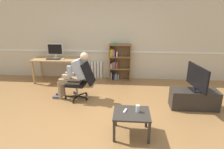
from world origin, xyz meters
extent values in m
plane|color=olive|center=(0.00, 0.00, 0.00)|extent=(18.00, 18.00, 0.00)
cube|color=beige|center=(0.00, 2.65, 1.35)|extent=(12.00, 0.10, 2.70)
cube|color=white|center=(0.00, 2.58, 0.92)|extent=(12.00, 0.03, 0.05)
cube|color=tan|center=(-2.39, 1.85, 0.36)|extent=(0.06, 0.06, 0.72)
cube|color=tan|center=(-1.09, 1.85, 0.36)|extent=(0.06, 0.06, 0.72)
cube|color=tan|center=(-1.09, 2.45, 0.36)|extent=(0.06, 0.06, 0.72)
cube|color=tan|center=(-2.39, 2.45, 0.36)|extent=(0.06, 0.06, 0.72)
cube|color=tan|center=(-1.74, 2.15, 0.74)|extent=(1.39, 0.68, 0.04)
cube|color=silver|center=(-1.77, 2.21, 0.76)|extent=(0.18, 0.14, 0.01)
cube|color=silver|center=(-1.77, 2.23, 0.82)|extent=(0.04, 0.02, 0.10)
cube|color=silver|center=(-1.77, 2.23, 1.04)|extent=(0.49, 0.02, 0.34)
cube|color=black|center=(-1.77, 2.22, 1.04)|extent=(0.45, 0.00, 0.31)
cube|color=black|center=(-1.77, 2.01, 0.77)|extent=(0.43, 0.12, 0.02)
cube|color=white|center=(-1.46, 2.03, 0.77)|extent=(0.06, 0.10, 0.03)
cube|color=brown|center=(-0.05, 2.42, 0.59)|extent=(0.03, 0.28, 1.19)
cube|color=brown|center=(0.62, 2.42, 0.59)|extent=(0.03, 0.28, 1.19)
cube|color=brown|center=(0.28, 2.56, 0.59)|extent=(0.67, 0.02, 1.19)
cube|color=brown|center=(0.28, 2.42, 0.01)|extent=(0.63, 0.28, 0.03)
cube|color=brown|center=(0.28, 2.42, 0.40)|extent=(0.63, 0.28, 0.03)
cube|color=brown|center=(0.28, 2.42, 0.79)|extent=(0.63, 0.28, 0.03)
cube|color=brown|center=(0.28, 2.42, 1.17)|extent=(0.63, 0.28, 0.03)
cube|color=white|center=(0.00, 2.43, 0.14)|extent=(0.03, 0.19, 0.22)
cube|color=white|center=(0.00, 2.42, 0.49)|extent=(0.04, 0.19, 0.15)
cube|color=gold|center=(0.00, 2.41, 0.92)|extent=(0.05, 0.19, 0.23)
cube|color=black|center=(0.07, 2.41, 0.14)|extent=(0.04, 0.19, 0.22)
cube|color=beige|center=(0.06, 2.42, 0.51)|extent=(0.03, 0.19, 0.20)
cube|color=gold|center=(0.06, 2.42, 0.91)|extent=(0.03, 0.19, 0.23)
cube|color=#89428E|center=(0.12, 2.42, 0.11)|extent=(0.03, 0.19, 0.16)
cube|color=#89428E|center=(0.12, 2.44, 0.52)|extent=(0.05, 0.19, 0.22)
cube|color=#89428E|center=(0.10, 2.41, 0.91)|extent=(0.05, 0.19, 0.21)
cube|color=#6699A3|center=(0.16, 2.42, 0.13)|extent=(0.05, 0.19, 0.20)
cube|color=orange|center=(0.19, 2.41, 0.51)|extent=(0.03, 0.19, 0.20)
cube|color=white|center=(0.18, 2.41, 0.88)|extent=(0.04, 0.19, 0.16)
cube|color=white|center=(0.23, 2.44, 0.11)|extent=(0.02, 0.19, 0.16)
cube|color=#38844C|center=(0.13, 2.43, 1.20)|extent=(0.16, 0.22, 0.02)
cube|color=white|center=(-1.16, 2.54, 0.29)|extent=(0.08, 0.08, 0.59)
cube|color=white|center=(-1.06, 2.54, 0.29)|extent=(0.08, 0.08, 0.59)
cube|color=white|center=(-0.96, 2.54, 0.29)|extent=(0.08, 0.08, 0.59)
cube|color=white|center=(-0.86, 2.54, 0.29)|extent=(0.08, 0.08, 0.59)
cube|color=white|center=(-0.76, 2.54, 0.29)|extent=(0.08, 0.08, 0.59)
cube|color=white|center=(-0.66, 2.54, 0.29)|extent=(0.08, 0.08, 0.59)
cube|color=white|center=(-0.56, 2.54, 0.29)|extent=(0.08, 0.08, 0.59)
cube|color=white|center=(-0.46, 2.54, 0.29)|extent=(0.08, 0.08, 0.59)
cube|color=white|center=(-0.36, 2.54, 0.29)|extent=(0.08, 0.08, 0.59)
cube|color=black|center=(-0.78, 0.76, 0.07)|extent=(0.06, 0.30, 0.02)
cylinder|color=black|center=(-0.80, 0.61, 0.03)|extent=(0.03, 0.06, 0.06)
cube|color=black|center=(-0.63, 0.85, 0.07)|extent=(0.29, 0.15, 0.02)
cylinder|color=black|center=(-0.50, 0.79, 0.03)|extent=(0.06, 0.04, 0.06)
cube|color=black|center=(-0.67, 1.02, 0.07)|extent=(0.22, 0.25, 0.02)
cylinder|color=black|center=(-0.58, 1.14, 0.03)|extent=(0.05, 0.06, 0.06)
cube|color=black|center=(-0.85, 1.04, 0.07)|extent=(0.19, 0.28, 0.02)
cylinder|color=black|center=(-0.93, 1.17, 0.03)|extent=(0.05, 0.06, 0.06)
cube|color=black|center=(-0.92, 0.88, 0.07)|extent=(0.30, 0.10, 0.02)
cylinder|color=black|center=(-1.06, 0.84, 0.03)|extent=(0.06, 0.03, 0.06)
cylinder|color=gray|center=(-0.77, 0.91, 0.23)|extent=(0.05, 0.05, 0.30)
cube|color=black|center=(-0.77, 0.91, 0.41)|extent=(0.50, 0.50, 0.07)
cube|color=black|center=(-0.44, 0.88, 0.71)|extent=(0.30, 0.46, 0.54)
cube|color=black|center=(-0.73, 1.17, 0.56)|extent=(0.28, 0.07, 0.03)
cube|color=black|center=(-0.77, 0.65, 0.56)|extent=(0.28, 0.07, 0.03)
cube|color=#937F60|center=(-0.77, 0.91, 0.52)|extent=(0.29, 0.36, 0.14)
cube|color=#A3B2C1|center=(-0.65, 0.90, 0.81)|extent=(0.38, 0.37, 0.52)
sphere|color=beige|center=(-0.53, 0.89, 1.13)|extent=(0.20, 0.20, 0.20)
cube|color=black|center=(-1.05, 0.93, 0.62)|extent=(0.15, 0.05, 0.02)
cube|color=#937F60|center=(-0.97, 1.03, 0.49)|extent=(0.43, 0.16, 0.13)
cylinder|color=#937F60|center=(-1.18, 1.04, 0.23)|extent=(0.10, 0.10, 0.46)
cube|color=#4C4C51|center=(-1.28, 1.05, 0.03)|extent=(0.23, 0.11, 0.06)
cube|color=#937F60|center=(-0.99, 0.83, 0.49)|extent=(0.43, 0.16, 0.13)
cylinder|color=#937F60|center=(-1.20, 0.84, 0.23)|extent=(0.10, 0.10, 0.46)
cube|color=#4C4C51|center=(-1.30, 0.85, 0.03)|extent=(0.23, 0.11, 0.06)
cube|color=#A3B2C1|center=(-0.86, 1.08, 0.79)|extent=(0.11, 0.09, 0.26)
cube|color=beige|center=(-0.96, 1.02, 0.64)|extent=(0.24, 0.09, 0.07)
cube|color=#A3B2C1|center=(-0.89, 0.76, 0.79)|extent=(0.11, 0.09, 0.26)
cube|color=beige|center=(-0.98, 0.83, 0.64)|extent=(0.24, 0.09, 0.07)
cube|color=#2D2823|center=(2.09, 0.62, 0.22)|extent=(1.07, 0.41, 0.44)
cube|color=black|center=(2.09, 0.62, 0.45)|extent=(0.25, 0.35, 0.02)
cylinder|color=black|center=(2.09, 0.62, 0.49)|extent=(0.04, 0.04, 0.05)
cube|color=black|center=(2.09, 0.62, 0.77)|extent=(0.18, 0.88, 0.52)
cube|color=white|center=(2.11, 0.62, 0.77)|extent=(0.14, 0.82, 0.47)
cube|color=#332D28|center=(0.32, -0.77, 0.21)|extent=(0.04, 0.04, 0.41)
cube|color=#332D28|center=(0.91, -0.77, 0.21)|extent=(0.04, 0.04, 0.41)
cube|color=#332D28|center=(0.91, -0.27, 0.21)|extent=(0.04, 0.04, 0.41)
cube|color=#332D28|center=(0.32, -0.27, 0.21)|extent=(0.04, 0.04, 0.41)
cube|color=#332D28|center=(0.62, -0.52, 0.43)|extent=(0.66, 0.56, 0.03)
cylinder|color=silver|center=(0.72, -0.48, 0.51)|extent=(0.07, 0.07, 0.13)
cube|color=white|center=(0.50, -0.48, 0.45)|extent=(0.08, 0.15, 0.02)
camera|label=1|loc=(0.51, -3.57, 2.17)|focal=30.60mm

